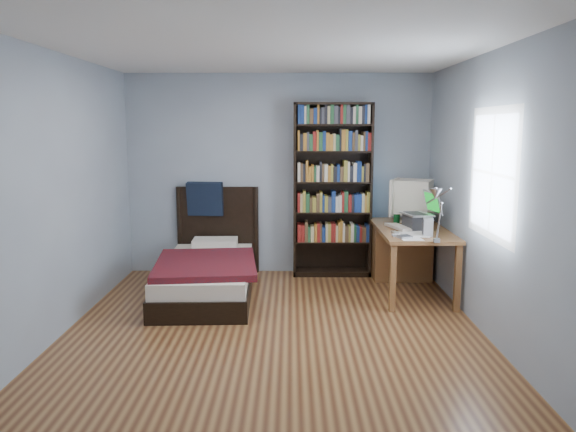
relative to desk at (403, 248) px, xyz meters
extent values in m
plane|color=#572E19|center=(-1.51, -1.61, -0.41)|extent=(4.20, 4.20, 0.00)
plane|color=white|center=(-1.51, -1.61, 2.09)|extent=(4.20, 4.20, 0.00)
cube|color=#87909F|center=(-1.51, 0.49, 0.84)|extent=(3.80, 0.04, 2.50)
cube|color=#87909F|center=(-1.51, -3.71, 0.84)|extent=(3.80, 0.04, 2.50)
cube|color=#87909F|center=(-3.41, -1.61, 0.84)|extent=(0.04, 4.20, 2.50)
cube|color=#87909F|center=(0.39, -1.61, 0.84)|extent=(0.04, 4.20, 2.50)
cube|color=white|center=(0.38, -1.76, 1.04)|extent=(0.01, 1.14, 1.14)
cube|color=white|center=(0.38, -1.76, 1.04)|extent=(0.01, 1.00, 1.00)
cube|color=brown|center=(0.00, -0.41, 0.30)|extent=(0.75, 1.50, 0.04)
cube|color=brown|center=(-0.33, -1.11, -0.07)|extent=(0.06, 0.06, 0.69)
cube|color=brown|center=(0.32, -1.11, -0.07)|extent=(0.06, 0.06, 0.69)
cube|color=brown|center=(-0.33, 0.29, -0.07)|extent=(0.06, 0.06, 0.69)
cube|color=brown|center=(0.32, 0.29, -0.07)|extent=(0.06, 0.06, 0.69)
cube|color=brown|center=(0.00, 0.12, -0.07)|extent=(0.69, 0.40, 0.68)
cube|color=beige|center=(0.06, 0.01, 0.33)|extent=(0.35, 0.32, 0.03)
cylinder|color=beige|center=(0.06, 0.01, 0.38)|extent=(0.11, 0.11, 0.06)
cube|color=beige|center=(0.09, 0.01, 0.61)|extent=(0.55, 0.54, 0.40)
cube|color=#BBAE9C|center=(-0.12, 0.01, 0.61)|extent=(0.19, 0.40, 0.42)
cube|color=#3F92E3|center=(-0.14, 0.01, 0.61)|extent=(0.13, 0.30, 0.28)
cube|color=#2D2D30|center=(0.04, -0.49, 0.40)|extent=(0.29, 0.32, 0.16)
cube|color=silver|center=(0.04, -0.49, 0.49)|extent=(0.34, 0.40, 0.02)
cube|color=#2D2D30|center=(0.02, -0.49, 0.50)|extent=(0.23, 0.31, 0.00)
cube|color=silver|center=(0.20, -0.49, 0.62)|extent=(0.15, 0.36, 0.25)
cube|color=#0CBF26|center=(0.19, -0.49, 0.62)|extent=(0.12, 0.29, 0.20)
cube|color=#99999E|center=(0.08, -1.19, 0.34)|extent=(0.06, 0.05, 0.04)
cylinder|color=#99999E|center=(0.08, -1.25, 0.54)|extent=(0.02, 0.13, 0.37)
cylinder|color=#99999E|center=(0.01, -1.46, 0.81)|extent=(0.16, 0.31, 0.19)
cone|color=#99999E|center=(-0.06, -1.60, 0.84)|extent=(0.12, 0.12, 0.10)
cube|color=#BBAE9C|center=(-0.14, -0.45, 0.33)|extent=(0.29, 0.47, 0.04)
cube|color=#969698|center=(0.07, -0.87, 0.41)|extent=(0.11, 0.11, 0.19)
cylinder|color=#073417|center=(-0.14, -0.23, 0.38)|extent=(0.07, 0.07, 0.13)
ellipsoid|color=silver|center=(0.01, -0.18, 0.34)|extent=(0.07, 0.13, 0.04)
cube|color=silver|center=(-0.25, -0.74, 0.33)|extent=(0.07, 0.12, 0.02)
cube|color=#969698|center=(-0.28, -0.88, 0.33)|extent=(0.05, 0.09, 0.02)
cube|color=#969698|center=(-0.19, -0.99, 0.33)|extent=(0.15, 0.15, 0.03)
cube|color=black|center=(-1.30, 0.33, 0.66)|extent=(0.03, 0.30, 2.14)
cube|color=black|center=(-0.37, 0.33, 0.66)|extent=(0.03, 0.30, 2.14)
cube|color=black|center=(-0.84, 0.33, 1.71)|extent=(0.96, 0.30, 0.03)
cube|color=black|center=(-0.84, 0.33, -0.38)|extent=(0.96, 0.30, 0.06)
cube|color=black|center=(-0.84, 0.47, 0.66)|extent=(0.96, 0.02, 2.14)
cube|color=olive|center=(-0.84, 0.31, 0.69)|extent=(0.88, 0.22, 1.94)
cube|color=black|center=(-2.28, -0.56, -0.30)|extent=(1.04, 1.98, 0.22)
cube|color=silver|center=(-2.28, -0.56, -0.11)|extent=(1.00, 1.92, 0.16)
cube|color=maroon|center=(-2.25, -0.80, 0.00)|extent=(1.16, 1.37, 0.07)
cube|color=silver|center=(-2.28, 0.16, 0.02)|extent=(0.55, 0.36, 0.12)
cube|color=black|center=(-2.28, 0.45, 0.14)|extent=(1.03, 0.05, 1.10)
cylinder|color=black|center=(-2.76, 0.43, 0.14)|extent=(0.06, 0.06, 1.10)
cylinder|color=black|center=(-1.79, 0.43, 0.14)|extent=(0.06, 0.06, 1.10)
cube|color=black|center=(-2.43, 0.42, 0.54)|extent=(0.46, 0.20, 0.43)
camera|label=1|loc=(-1.35, -6.57, 1.44)|focal=35.00mm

